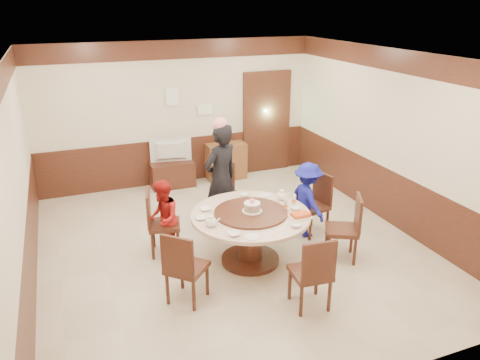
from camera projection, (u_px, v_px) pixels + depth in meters
name	position (u px, v px, depth m)	size (l,w,h in m)	color
room	(232.00, 180.00, 6.71)	(6.00, 6.04, 2.84)	beige
banquet_table	(251.00, 228.00, 6.50)	(1.65, 1.65, 0.78)	#411E14
chair_0	(312.00, 215.00, 7.41)	(0.53, 0.53, 0.97)	#411E14
chair_1	(228.00, 205.00, 7.76)	(0.47, 0.48, 0.97)	#411E14
chair_2	(164.00, 234.00, 6.81)	(0.54, 0.53, 0.97)	#411E14
chair_3	(186.00, 279.00, 5.71)	(0.62, 0.62, 0.97)	#411E14
chair_4	(310.00, 284.00, 5.60)	(0.48, 0.49, 0.97)	#411E14
chair_5	(342.00, 239.00, 6.66)	(0.60, 0.59, 0.97)	#411E14
person_standing	(221.00, 179.00, 7.29)	(0.64, 0.42, 1.77)	black
person_red	(163.00, 219.00, 6.68)	(0.55, 0.43, 1.14)	#AC1817
person_blue	(308.00, 200.00, 7.24)	(0.77, 0.44, 1.19)	#171A99
birthday_cake	(252.00, 207.00, 6.39)	(0.28, 0.28, 0.19)	white
teapot_left	(211.00, 222.00, 6.04)	(0.17, 0.15, 0.13)	white
teapot_right	(282.00, 196.00, 6.85)	(0.17, 0.15, 0.13)	white
bowl_0	(206.00, 209.00, 6.51)	(0.15, 0.15, 0.04)	white
bowl_1	(296.00, 225.00, 6.03)	(0.14, 0.14, 0.04)	white
bowl_2	(234.00, 234.00, 5.81)	(0.16, 0.16, 0.04)	white
bowl_3	(296.00, 208.00, 6.53)	(0.15, 0.15, 0.05)	white
bowl_4	(202.00, 218.00, 6.24)	(0.15, 0.15, 0.04)	white
bowl_5	(244.00, 195.00, 6.98)	(0.14, 0.14, 0.04)	white
saucer_near	(252.00, 237.00, 5.77)	(0.18, 0.18, 0.01)	white
saucer_far	(265.00, 195.00, 7.00)	(0.18, 0.18, 0.01)	white
shrimp_platter	(301.00, 216.00, 6.29)	(0.30, 0.20, 0.06)	white
bottle_0	(286.00, 205.00, 6.49)	(0.06, 0.06, 0.16)	silver
bottle_1	(294.00, 200.00, 6.64)	(0.06, 0.06, 0.16)	silver
tv_stand	(172.00, 174.00, 9.30)	(0.85, 0.45, 0.50)	#411E14
television	(171.00, 151.00, 9.12)	(0.81, 0.11, 0.46)	#949497
side_cabinet	(226.00, 161.00, 9.67)	(0.80, 0.40, 0.75)	brown
thermos	(225.00, 135.00, 9.46)	(0.15, 0.15, 0.38)	silver
notice_left	(172.00, 97.00, 8.98)	(0.25, 0.00, 0.35)	white
notice_right	(205.00, 110.00, 9.31)	(0.30, 0.00, 0.22)	white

